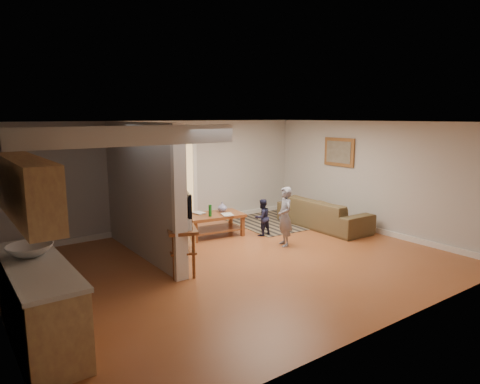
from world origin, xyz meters
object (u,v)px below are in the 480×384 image
at_px(toy_basket, 184,239).
at_px(speaker_left, 157,230).
at_px(toddler, 262,235).
at_px(speaker_right, 180,223).
at_px(sofa, 323,227).
at_px(tv_console, 180,228).
at_px(coffee_table, 214,219).
at_px(child, 284,245).

bearing_deg(toy_basket, speaker_left, -162.29).
bearing_deg(speaker_left, toddler, 10.18).
relative_size(speaker_right, toddler, 1.27).
height_order(speaker_left, toy_basket, speaker_left).
bearing_deg(sofa, toddler, 81.00).
distance_m(tv_console, toddler, 2.65).
xyz_separation_m(speaker_left, toy_basket, (0.67, 0.21, -0.34)).
xyz_separation_m(coffee_table, toy_basket, (-0.95, -0.35, -0.21)).
bearing_deg(toy_basket, coffee_table, 20.15).
bearing_deg(speaker_left, speaker_right, 30.02).
height_order(tv_console, toy_basket, tv_console).
height_order(tv_console, child, tv_console).
bearing_deg(toddler, toy_basket, -10.81).
distance_m(tv_console, speaker_right, 1.15).
bearing_deg(speaker_right, tv_console, -99.71).
distance_m(speaker_left, child, 2.60).
bearing_deg(child, toy_basket, -101.22).
bearing_deg(speaker_right, speaker_left, -143.53).
height_order(tv_console, speaker_right, tv_console).
relative_size(coffee_table, child, 1.12).
bearing_deg(child, speaker_right, -99.59).
relative_size(coffee_table, speaker_left, 1.32).
relative_size(coffee_table, speaker_right, 1.29).
bearing_deg(speaker_left, child, -9.37).
height_order(coffee_table, toy_basket, coffee_table).
height_order(sofa, tv_console, tv_console).
height_order(speaker_left, toddler, speaker_left).
distance_m(coffee_table, child, 1.68).
distance_m(tv_console, child, 2.44).
relative_size(sofa, toy_basket, 5.01).
height_order(tv_console, speaker_left, tv_console).
relative_size(toy_basket, toddler, 0.57).
bearing_deg(tv_console, toy_basket, 80.76).
xyz_separation_m(sofa, toy_basket, (-3.44, 0.53, 0.17)).
bearing_deg(coffee_table, toy_basket, -159.85).
distance_m(speaker_left, speaker_right, 0.61).
bearing_deg(tv_console, sofa, 28.36).
height_order(child, toddler, child).
xyz_separation_m(speaker_right, toy_basket, (0.09, 0.01, -0.35)).
distance_m(child, toddler, 0.86).
relative_size(tv_console, toy_basket, 2.87).
bearing_deg(speaker_right, toy_basket, 25.66).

